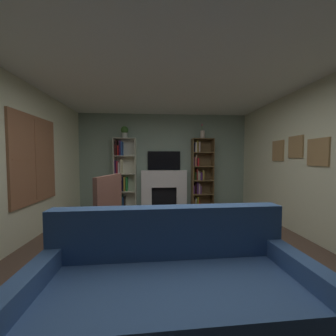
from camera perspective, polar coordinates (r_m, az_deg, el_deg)
ground_plane at (r=2.82m, az=1.73°, el=-25.95°), size 6.91×6.91×0.00m
wall_back_accent at (r=5.38m, az=-1.25°, el=2.14°), size 4.74×0.06×2.59m
ceiling at (r=2.78m, az=1.82°, el=29.84°), size 4.74×5.88×0.06m
fireplace at (r=5.31m, az=-1.17°, el=-6.09°), size 1.35×0.49×1.03m
tv at (r=5.32m, az=-1.22°, el=2.21°), size 0.90×0.06×0.52m
bookshelf_left at (r=5.32m, az=-13.36°, el=-2.08°), size 0.58×0.30×1.91m
bookshelf_right at (r=5.38m, az=9.43°, el=-1.74°), size 0.58×0.32×1.91m
potted_plant at (r=5.30m, az=-12.84°, el=10.59°), size 0.20×0.20×0.32m
vase_with_flowers at (r=5.39m, az=10.28°, el=9.91°), size 0.12×0.12×0.41m
couch at (r=1.77m, az=1.26°, el=-33.74°), size 2.11×0.90×0.92m
armchair at (r=2.96m, az=-20.04°, el=-13.41°), size 0.74×0.81×1.13m
coffee_table at (r=2.40m, az=-0.42°, el=-22.17°), size 0.91×0.41×0.41m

